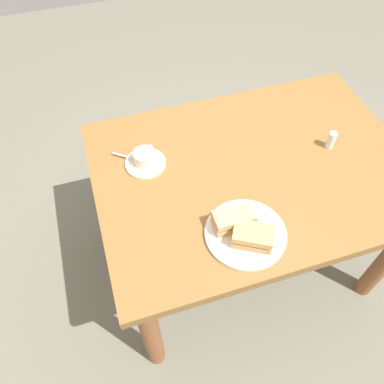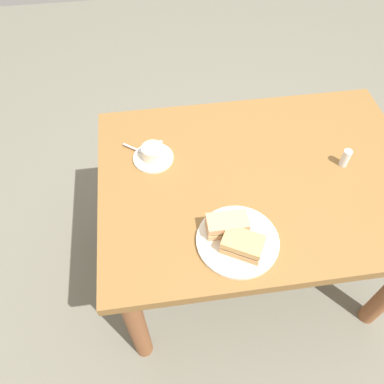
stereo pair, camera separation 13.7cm
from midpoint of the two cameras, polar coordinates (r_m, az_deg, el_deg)
The scene contains 9 objects.
ground_plane at distance 2.10m, azimuth 4.88°, elevation -9.60°, with size 6.00×6.00×0.00m, color slate.
dining_table at distance 1.58m, azimuth 6.40°, elevation 0.82°, with size 1.24×0.89×0.73m.
sandwich_plate at distance 1.30m, azimuth 5.02°, elevation -6.44°, with size 0.28×0.28×0.01m, color silver.
sandwich_front at distance 1.26m, azimuth 5.96°, elevation -6.85°, with size 0.15×0.14×0.06m.
sandwich_back at distance 1.29m, azimuth 3.21°, elevation -4.33°, with size 0.14×0.07×0.06m.
coffee_saucer at distance 1.51m, azimuth -9.55°, elevation 4.10°, with size 0.16×0.16×0.01m, color silver.
coffee_cup at distance 1.49m, azimuth -9.70°, elevation 5.01°, with size 0.09×0.10×0.05m.
spoon at distance 1.54m, azimuth -12.19°, elevation 4.99°, with size 0.09×0.07×0.01m.
salt_shaker at distance 1.60m, azimuth 17.81°, elevation 7.22°, with size 0.03×0.03×0.07m, color silver.
Camera 1 is at (-0.53, -0.85, 1.85)m, focal length 35.70 mm.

